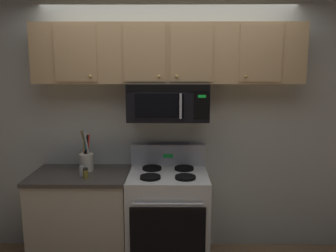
{
  "coord_description": "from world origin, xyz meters",
  "views": [
    {
      "loc": [
        0.03,
        -2.7,
        1.9
      ],
      "look_at": [
        0.0,
        0.49,
        1.35
      ],
      "focal_mm": 36.45,
      "sensor_mm": 36.0,
      "label": 1
    }
  ],
  "objects_px": {
    "salt_shaker": "(81,171)",
    "spice_jar": "(85,173)",
    "over_range_microwave": "(168,102)",
    "pepper_mill": "(82,159)",
    "stove_range": "(168,216)",
    "utensil_crock_cream": "(86,160)"
  },
  "relations": [
    {
      "from": "stove_range",
      "to": "over_range_microwave",
      "type": "xyz_separation_m",
      "value": [
        -0.0,
        0.12,
        1.11
      ]
    },
    {
      "from": "over_range_microwave",
      "to": "utensil_crock_cream",
      "type": "relative_size",
      "value": 1.87
    },
    {
      "from": "stove_range",
      "to": "utensil_crock_cream",
      "type": "height_order",
      "value": "utensil_crock_cream"
    },
    {
      "from": "over_range_microwave",
      "to": "salt_shaker",
      "type": "relative_size",
      "value": 7.98
    },
    {
      "from": "utensil_crock_cream",
      "to": "salt_shaker",
      "type": "xyz_separation_m",
      "value": [
        -0.01,
        -0.17,
        -0.06
      ]
    },
    {
      "from": "stove_range",
      "to": "spice_jar",
      "type": "relative_size",
      "value": 11.98
    },
    {
      "from": "salt_shaker",
      "to": "pepper_mill",
      "type": "xyz_separation_m",
      "value": [
        -0.06,
        0.28,
        0.04
      ]
    },
    {
      "from": "spice_jar",
      "to": "salt_shaker",
      "type": "bearing_deg",
      "value": 131.72
    },
    {
      "from": "salt_shaker",
      "to": "spice_jar",
      "type": "xyz_separation_m",
      "value": [
        0.05,
        -0.06,
        -0.0
      ]
    },
    {
      "from": "salt_shaker",
      "to": "spice_jar",
      "type": "relative_size",
      "value": 1.02
    },
    {
      "from": "stove_range",
      "to": "salt_shaker",
      "type": "height_order",
      "value": "stove_range"
    },
    {
      "from": "stove_range",
      "to": "over_range_microwave",
      "type": "distance_m",
      "value": 1.11
    },
    {
      "from": "utensil_crock_cream",
      "to": "pepper_mill",
      "type": "xyz_separation_m",
      "value": [
        -0.07,
        0.11,
        -0.02
      ]
    },
    {
      "from": "salt_shaker",
      "to": "stove_range",
      "type": "bearing_deg",
      "value": 5.39
    },
    {
      "from": "salt_shaker",
      "to": "spice_jar",
      "type": "bearing_deg",
      "value": -48.28
    },
    {
      "from": "stove_range",
      "to": "pepper_mill",
      "type": "bearing_deg",
      "value": 166.73
    },
    {
      "from": "over_range_microwave",
      "to": "salt_shaker",
      "type": "xyz_separation_m",
      "value": [
        -0.81,
        -0.19,
        -0.63
      ]
    },
    {
      "from": "over_range_microwave",
      "to": "pepper_mill",
      "type": "distance_m",
      "value": 1.05
    },
    {
      "from": "stove_range",
      "to": "utensil_crock_cream",
      "type": "xyz_separation_m",
      "value": [
        -0.8,
        0.09,
        0.54
      ]
    },
    {
      "from": "utensil_crock_cream",
      "to": "pepper_mill",
      "type": "relative_size",
      "value": 2.34
    },
    {
      "from": "pepper_mill",
      "to": "spice_jar",
      "type": "xyz_separation_m",
      "value": [
        0.12,
        -0.34,
        -0.04
      ]
    },
    {
      "from": "salt_shaker",
      "to": "spice_jar",
      "type": "distance_m",
      "value": 0.08
    }
  ]
}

